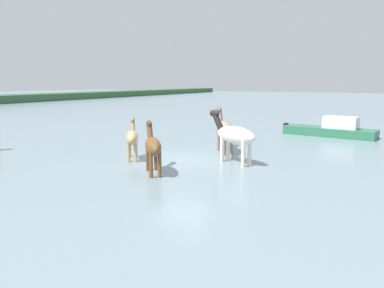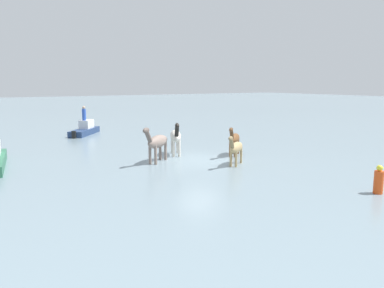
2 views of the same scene
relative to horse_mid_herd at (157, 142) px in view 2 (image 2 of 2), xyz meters
The scene contains 8 objects.
ground_plane 2.62m from the horse_mid_herd, 158.33° to the left, with size 205.56×205.56×0.00m, color gray.
horse_mid_herd is the anchor object (origin of this frame).
horse_lead 4.81m from the horse_mid_herd, behind, with size 1.97×1.79×1.80m.
horse_dun_straggler 2.21m from the horse_mid_herd, 146.81° to the right, with size 1.53×2.57×2.07m.
horse_chestnut_trailing 4.24m from the horse_mid_herd, 138.34° to the left, with size 1.94×1.53×1.68m.
boat_tender_starboard 13.11m from the horse_mid_herd, 89.61° to the right, with size 3.44×3.95×1.32m.
person_boatman_standing 13.15m from the horse_mid_herd, 89.64° to the right, with size 0.32×0.32×1.19m.
buoy_channel_marker 10.84m from the horse_mid_herd, 115.65° to the left, with size 0.36×0.36×1.14m.
Camera 2 is at (11.18, 16.89, 4.30)m, focal length 34.84 mm.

